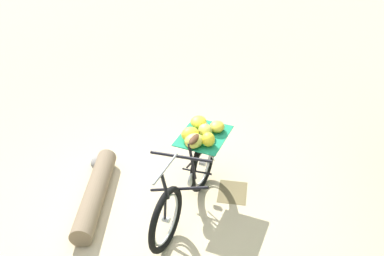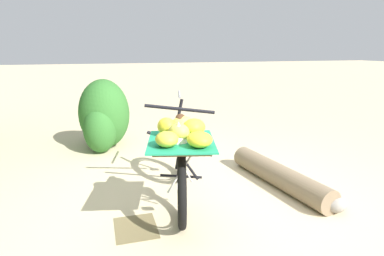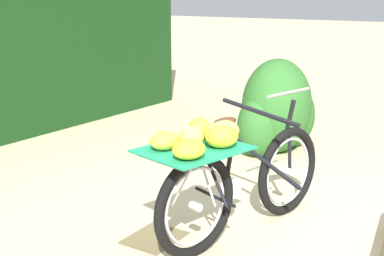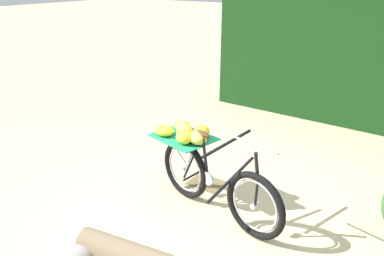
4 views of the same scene
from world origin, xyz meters
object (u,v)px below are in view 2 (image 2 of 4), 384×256
object	(u,v)px
path_stone	(332,202)
shrub_cluster	(105,117)
bicycle	(181,155)
fallen_log	(279,175)

from	to	relation	value
path_stone	shrub_cluster	bearing A→B (deg)	-143.89
shrub_cluster	path_stone	world-z (taller)	shrub_cluster
path_stone	bicycle	bearing A→B (deg)	-110.23
bicycle	shrub_cluster	world-z (taller)	shrub_cluster
bicycle	shrub_cluster	distance (m)	2.35
fallen_log	path_stone	bearing A→B (deg)	16.56
bicycle	path_stone	xyz separation A→B (m)	(0.50, 1.37, -0.44)
bicycle	path_stone	size ratio (longest dim) A/B	6.37
bicycle	shrub_cluster	bearing A→B (deg)	29.32
shrub_cluster	fallen_log	bearing A→B (deg)	40.77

